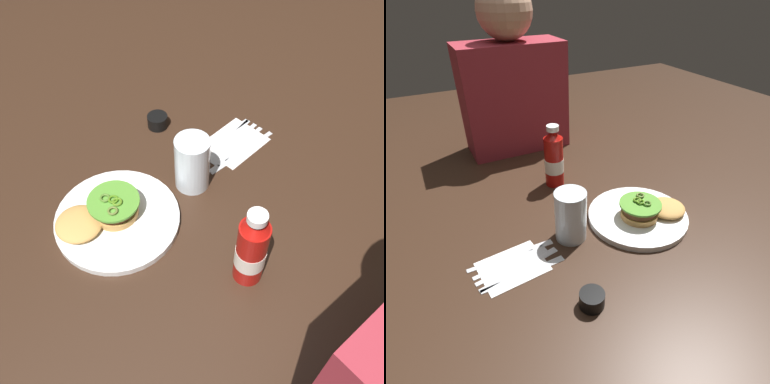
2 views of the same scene
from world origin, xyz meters
The scene contains 13 objects.
ground_plane centered at (0.00, 0.00, 0.00)m, with size 3.00×3.00×0.00m, color #311F14.
dinner_plate centered at (0.13, -0.05, 0.01)m, with size 0.28×0.28×0.02m, color white.
burger_sandwich centered at (0.16, -0.07, 0.04)m, with size 0.19×0.13×0.05m.
ketchup_bottle centered at (0.00, 0.23, 0.09)m, with size 0.06×0.06×0.21m.
water_glass centered at (-0.07, -0.03, 0.07)m, with size 0.08×0.08×0.14m, color silver.
condiment_cup centered at (-0.13, -0.25, 0.02)m, with size 0.05×0.05×0.03m, color black.
napkin centered at (-0.24, -0.07, 0.00)m, with size 0.15×0.12×0.00m, color white.
butter_knife centered at (-0.21, -0.10, 0.00)m, with size 0.21×0.03×0.00m.
table_knife centered at (-0.22, -0.08, 0.00)m, with size 0.21×0.06×0.00m.
fork_utensil centered at (-0.23, -0.06, 0.00)m, with size 0.19×0.05×0.00m.
spoon_utensil centered at (-0.22, -0.05, 0.00)m, with size 0.19×0.04×0.00m.
steak_knife centered at (-0.22, -0.03, 0.00)m, with size 0.22×0.02×0.00m.
diner_person centered at (-0.01, 0.56, 0.26)m, with size 0.38×0.19×0.58m.
Camera 2 is at (-0.36, -0.62, 0.58)m, focal length 30.32 mm.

